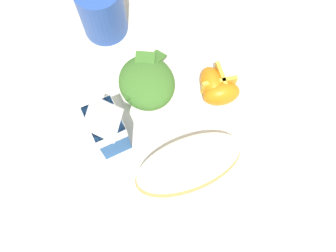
% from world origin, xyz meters
% --- Properties ---
extents(ground, '(3.00, 3.00, 0.00)m').
position_xyz_m(ground, '(0.00, 0.00, 0.00)').
color(ground, beige).
extents(white_plate, '(0.28, 0.28, 0.02)m').
position_xyz_m(white_plate, '(0.00, 0.00, 0.01)').
color(white_plate, white).
rests_on(white_plate, ground).
extents(cheesy_pizza_bread, '(0.09, 0.17, 0.04)m').
position_xyz_m(cheesy_pizza_bread, '(-0.07, -0.00, 0.03)').
color(cheesy_pizza_bread, tan).
rests_on(cheesy_pizza_bread, white_plate).
extents(green_salad_pile, '(0.10, 0.09, 0.04)m').
position_xyz_m(green_salad_pile, '(0.08, -0.00, 0.04)').
color(green_salad_pile, '#3D7028').
rests_on(green_salad_pile, white_plate).
extents(milk_carton, '(0.06, 0.05, 0.11)m').
position_xyz_m(milk_carton, '(0.02, 0.09, 0.08)').
color(milk_carton, '#23569E').
rests_on(milk_carton, white_plate).
extents(orange_wedge_front, '(0.05, 0.07, 0.04)m').
position_xyz_m(orange_wedge_front, '(0.01, -0.10, 0.04)').
color(orange_wedge_front, orange).
rests_on(orange_wedge_front, white_plate).
extents(orange_wedge_middle, '(0.07, 0.05, 0.04)m').
position_xyz_m(orange_wedge_middle, '(0.03, -0.10, 0.04)').
color(orange_wedge_middle, orange).
rests_on(orange_wedge_middle, white_plate).
extents(paper_napkin, '(0.12, 0.12, 0.00)m').
position_xyz_m(paper_napkin, '(-0.20, -0.07, 0.00)').
color(paper_napkin, white).
rests_on(paper_napkin, ground).
extents(metal_fork, '(0.04, 0.19, 0.01)m').
position_xyz_m(metal_fork, '(0.12, -0.16, 0.00)').
color(metal_fork, silver).
rests_on(metal_fork, ground).
extents(drinking_blue_cup, '(0.08, 0.08, 0.10)m').
position_xyz_m(drinking_blue_cup, '(0.23, 0.01, 0.05)').
color(drinking_blue_cup, '#284CA3').
rests_on(drinking_blue_cup, ground).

